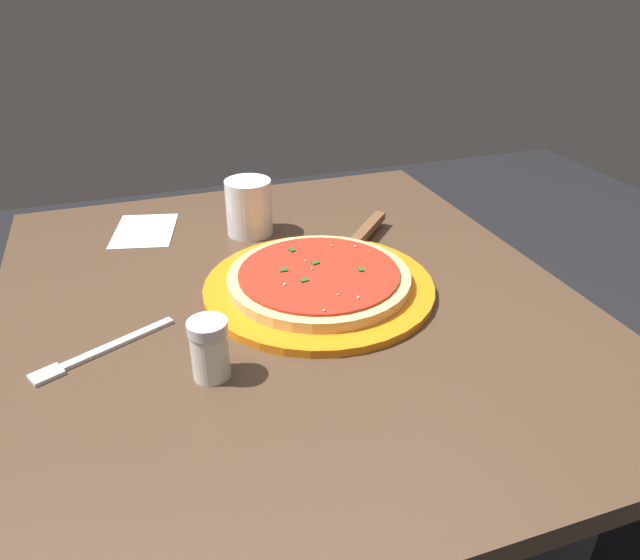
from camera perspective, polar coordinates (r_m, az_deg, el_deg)
name	(u,v)px	position (r m, az deg, el deg)	size (l,w,h in m)	color
restaurant_table	(290,377)	(0.95, -2.84, -9.17)	(0.91, 0.80, 0.73)	black
serving_plate	(320,289)	(0.87, 0.00, -0.82)	(0.33, 0.33, 0.01)	orange
pizza	(320,279)	(0.86, 0.00, 0.08)	(0.26, 0.26, 0.02)	#DBB26B
pizza_server	(360,239)	(1.00, 3.79, 3.94)	(0.19, 0.18, 0.01)	silver
cup_tall_drink	(251,207)	(1.05, -6.59, 6.90)	(0.08, 0.08, 0.10)	silver
napkin_folded_right	(145,231)	(1.11, -16.31, 4.51)	(0.14, 0.10, 0.00)	white
fork	(97,352)	(0.79, -20.39, -6.46)	(0.10, 0.18, 0.00)	silver
parmesan_shaker	(210,349)	(0.70, -10.43, -6.43)	(0.05, 0.05, 0.07)	silver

